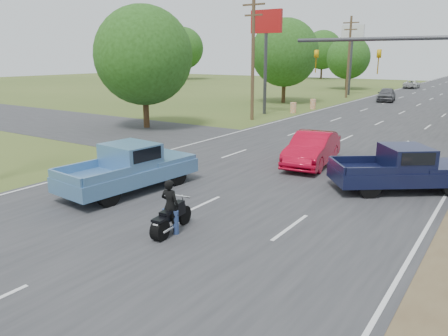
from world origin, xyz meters
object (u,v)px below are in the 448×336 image
Objects in this scene: rider at (170,208)px; distant_car_white at (412,84)px; navy_pickup at (405,168)px; distant_car_grey at (386,95)px; red_convertible at (312,149)px; motorcycle at (170,220)px; blue_pickup at (132,167)px.

rider is 0.34× the size of distant_car_white.
distant_car_grey is at bearing 157.65° from navy_pickup.
red_convertible reaches higher than rider.
navy_pickup is at bearing 53.20° from motorcycle.
distant_car_white is (-11.60, 59.92, -0.26)m from navy_pickup.
navy_pickup reaches higher than distant_car_white.
red_convertible is at bearing 81.69° from motorcycle.
distant_car_white is (-1.96, 24.16, -0.15)m from distant_car_grey.
navy_pickup reaches higher than rider.
motorcycle is at bearing -98.14° from red_convertible.
motorcycle is at bearing -66.96° from navy_pickup.
navy_pickup is at bearing -126.95° from rider.
red_convertible is 3.05× the size of rider.
distant_car_grey is (-4.93, 33.96, -0.01)m from red_convertible.
motorcycle is 0.43× the size of distant_car_grey.
blue_pickup is at bearing -94.01° from navy_pickup.
blue_pickup is at bearing -38.64° from rider.
rider is (-0.19, -10.41, -0.00)m from red_convertible.
motorcycle is at bearing -26.47° from blue_pickup.
blue_pickup is (-4.23, 2.58, 0.15)m from rider.
motorcycle is at bearing 90.00° from rider.
red_convertible is 0.83× the size of blue_pickup.
distant_car_white is at bearing 89.65° from red_convertible.
rider reaches higher than distant_car_white.
navy_pickup reaches higher than distant_car_grey.
distant_car_grey is (-0.50, 41.79, -0.16)m from blue_pickup.
red_convertible is 0.88× the size of navy_pickup.
blue_pickup is 66.00m from distant_car_white.
motorcycle is 1.25× the size of rider.
rider is at bearing -93.41° from distant_car_grey.
rider is 44.62m from distant_car_grey.
rider is at bearing -98.17° from red_convertible.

